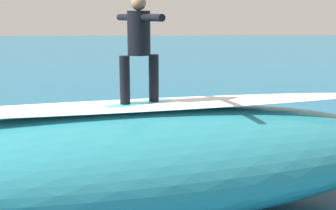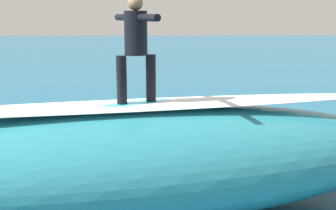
{
  "view_description": "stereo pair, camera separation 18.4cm",
  "coord_description": "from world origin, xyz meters",
  "px_view_note": "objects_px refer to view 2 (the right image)",
  "views": [
    {
      "loc": [
        -0.59,
        8.96,
        3.24
      ],
      "look_at": [
        -0.95,
        -0.02,
        1.37
      ],
      "focal_mm": 46.67,
      "sensor_mm": 36.0,
      "label": 1
    },
    {
      "loc": [
        -0.78,
        8.97,
        3.24
      ],
      "look_at": [
        -0.95,
        -0.02,
        1.37
      ],
      "focal_mm": 46.67,
      "sensor_mm": 36.0,
      "label": 2
    }
  ],
  "objects_px": {
    "surfboard_riding": "(137,105)",
    "surfer_paddling": "(182,131)",
    "surfer_riding": "(136,41)",
    "surfboard_paddling": "(186,136)"
  },
  "relations": [
    {
      "from": "surfboard_riding",
      "to": "surfer_paddling",
      "type": "height_order",
      "value": "surfboard_riding"
    },
    {
      "from": "surfboard_riding",
      "to": "surfer_paddling",
      "type": "distance_m",
      "value": 4.97
    },
    {
      "from": "surfboard_riding",
      "to": "surfer_paddling",
      "type": "xyz_separation_m",
      "value": [
        -0.95,
        -4.58,
        -1.67
      ]
    },
    {
      "from": "surfboard_riding",
      "to": "surfer_riding",
      "type": "bearing_deg",
      "value": 0.0
    },
    {
      "from": "surfboard_paddling",
      "to": "surfer_riding",
      "type": "bearing_deg",
      "value": -119.93
    },
    {
      "from": "surfboard_paddling",
      "to": "surfer_paddling",
      "type": "xyz_separation_m",
      "value": [
        0.12,
        0.04,
        0.15
      ]
    },
    {
      "from": "surfboard_paddling",
      "to": "surfboard_riding",
      "type": "bearing_deg",
      "value": -119.93
    },
    {
      "from": "surfboard_riding",
      "to": "surfer_paddling",
      "type": "relative_size",
      "value": 1.2
    },
    {
      "from": "surfer_riding",
      "to": "surfboard_riding",
      "type": "bearing_deg",
      "value": 0.0
    },
    {
      "from": "surfboard_riding",
      "to": "surfboard_paddling",
      "type": "xyz_separation_m",
      "value": [
        -1.07,
        -4.62,
        -1.83
      ]
    }
  ]
}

